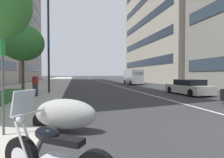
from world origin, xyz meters
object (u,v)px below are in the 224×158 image
object	(u,v)px
car_approaching_light	(188,87)
delivery_van_ahead	(133,77)
motorcycle_far_end_row	(54,156)
parking_sign_by_curb	(3,77)
pedestrian_on_plaza	(35,85)
street_tree_by_lamp_post	(22,43)
motorcycle_mid_row	(65,114)
street_lamp_with_banners	(52,35)

from	to	relation	value
car_approaching_light	delivery_van_ahead	xyz separation A→B (m)	(15.95, -0.34, 0.74)
car_approaching_light	delivery_van_ahead	distance (m)	15.97
motorcycle_far_end_row	parking_sign_by_curb	distance (m)	2.99
parking_sign_by_curb	pedestrian_on_plaza	world-z (taller)	parking_sign_by_curb
delivery_van_ahead	street_tree_by_lamp_post	size ratio (longest dim) A/B	0.96
car_approaching_light	street_tree_by_lamp_post	xyz separation A→B (m)	(1.79, 13.76, 3.65)
car_approaching_light	motorcycle_mid_row	bearing A→B (deg)	127.42
street_lamp_with_banners	street_tree_by_lamp_post	distance (m)	2.63
street_lamp_with_banners	pedestrian_on_plaza	distance (m)	5.18
delivery_van_ahead	pedestrian_on_plaza	bearing A→B (deg)	141.74
car_approaching_light	parking_sign_by_curb	distance (m)	14.46
pedestrian_on_plaza	street_lamp_with_banners	bearing A→B (deg)	-146.80
motorcycle_mid_row	delivery_van_ahead	distance (m)	26.32
motorcycle_far_end_row	pedestrian_on_plaza	bearing A→B (deg)	-43.53
car_approaching_light	street_tree_by_lamp_post	world-z (taller)	street_tree_by_lamp_post
motorcycle_mid_row	car_approaching_light	size ratio (longest dim) A/B	0.46
street_lamp_with_banners	motorcycle_mid_row	bearing A→B (deg)	-171.73
motorcycle_far_end_row	pedestrian_on_plaza	world-z (taller)	pedestrian_on_plaza
delivery_van_ahead	parking_sign_by_curb	size ratio (longest dim) A/B	2.09
car_approaching_light	street_tree_by_lamp_post	distance (m)	14.35
motorcycle_mid_row	pedestrian_on_plaza	distance (m)	8.83
street_lamp_with_banners	street_tree_by_lamp_post	size ratio (longest dim) A/B	1.57
street_tree_by_lamp_post	motorcycle_far_end_row	bearing A→B (deg)	-163.70
delivery_van_ahead	motorcycle_far_end_row	bearing A→B (deg)	159.82
car_approaching_light	delivery_van_ahead	size ratio (longest dim) A/B	0.85
car_approaching_light	street_lamp_with_banners	bearing A→B (deg)	73.73
motorcycle_mid_row	delivery_van_ahead	bearing A→B (deg)	-90.29
car_approaching_light	pedestrian_on_plaza	bearing A→B (deg)	86.99
pedestrian_on_plaza	car_approaching_light	bearing A→B (deg)	140.04
motorcycle_far_end_row	delivery_van_ahead	xyz separation A→B (m)	(26.83, -10.39, 0.92)
car_approaching_light	delivery_van_ahead	bearing A→B (deg)	-3.22
street_lamp_with_banners	motorcycle_far_end_row	bearing A→B (deg)	-173.46
car_approaching_light	street_lamp_with_banners	xyz separation A→B (m)	(2.96, 11.64, 4.68)
motorcycle_far_end_row	street_lamp_with_banners	bearing A→B (deg)	-49.53
motorcycle_mid_row	car_approaching_light	bearing A→B (deg)	-117.69
motorcycle_far_end_row	motorcycle_mid_row	distance (m)	2.64
parking_sign_by_curb	pedestrian_on_plaza	xyz separation A→B (m)	(8.83, 0.95, -0.69)
motorcycle_mid_row	pedestrian_on_plaza	bearing A→B (deg)	-50.59
motorcycle_far_end_row	street_tree_by_lamp_post	world-z (taller)	street_tree_by_lamp_post
motorcycle_far_end_row	parking_sign_by_curb	size ratio (longest dim) A/B	0.72
delivery_van_ahead	street_lamp_with_banners	xyz separation A→B (m)	(-13.00, 11.98, 3.93)
parking_sign_by_curb	delivery_van_ahead	bearing A→B (deg)	-25.85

